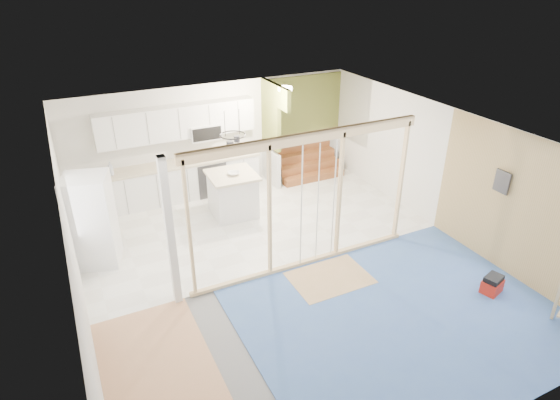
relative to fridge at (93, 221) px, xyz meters
name	(u,v)px	position (x,y,z in m)	size (l,w,h in m)	color
room	(290,206)	(3.11, -1.78, 0.42)	(7.01, 8.01, 2.61)	slate
floor_overlays	(292,265)	(3.18, -1.72, -0.87)	(7.00, 8.00, 0.03)	white
stud_frame	(276,194)	(2.84, -1.78, 0.72)	(4.66, 0.14, 2.60)	#E4C28B
base_cabinets	(158,191)	(1.50, 1.58, -0.41)	(4.45, 2.24, 0.93)	white
upper_cabinets	(180,123)	(2.27, 2.03, 0.94)	(3.60, 0.41, 0.85)	white
green_partition	(296,143)	(5.15, 1.88, 0.06)	(2.25, 1.51, 2.60)	olive
pot_rack	(233,138)	(2.80, 0.11, 1.11)	(0.52, 0.52, 0.72)	black
sheathing_panel	(529,214)	(6.59, -3.78, 0.42)	(0.02, 4.00, 2.60)	tan
electrical_panel	(502,182)	(6.54, -3.18, 0.77)	(0.04, 0.30, 0.40)	#3B3B40
ceiling_light	(285,89)	(4.51, 1.22, 1.66)	(0.32, 0.32, 0.08)	#FFEABF
fridge	(93,221)	(0.00, 0.00, 0.00)	(0.95, 0.92, 1.76)	white
island	(233,195)	(2.93, 0.63, -0.39)	(1.05, 1.05, 0.99)	silver
bowl	(234,173)	(2.96, 0.57, 0.14)	(0.25, 0.25, 0.06)	silver
soap_bottle_a	(110,168)	(0.61, 1.86, 0.21)	(0.12, 0.12, 0.31)	silver
soap_bottle_b	(246,149)	(3.75, 1.82, 0.15)	(0.09, 0.09, 0.20)	white
toolbox	(492,285)	(5.88, -3.94, -0.72)	(0.42, 0.36, 0.34)	#A91C0F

